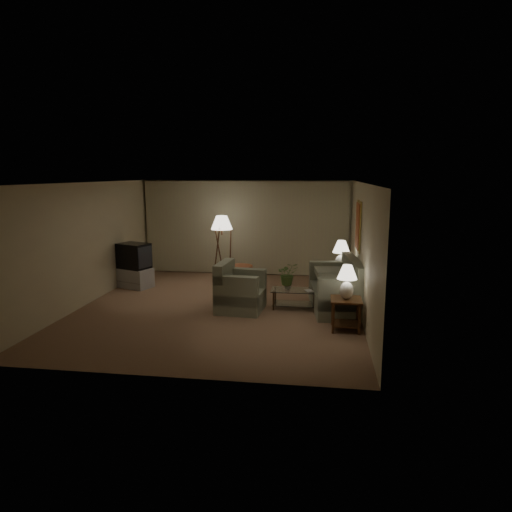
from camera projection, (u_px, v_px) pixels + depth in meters
The scene contains 16 objects.
ground at pixel (220, 307), 9.98m from camera, with size 7.00×7.00×0.00m, color #926B50.
room_shell at pixel (233, 221), 11.13m from camera, with size 6.04×7.02×2.72m.
sofa at pixel (336, 289), 9.82m from camera, with size 2.17×1.42×0.86m.
armchair at pixel (241, 292), 9.70m from camera, with size 1.13×1.09×0.82m.
side_table_near at pixel (346, 308), 8.48m from camera, with size 0.57×0.57×0.60m.
side_table_far at pixel (340, 278), 11.02m from camera, with size 0.53×0.45×0.60m.
table_lamp_near at pixel (347, 279), 8.38m from camera, with size 0.37×0.37×0.64m.
table_lamp_far at pixel (341, 253), 10.91m from camera, with size 0.41×0.41×0.72m.
coffee_table at pixel (294, 296), 9.87m from camera, with size 1.01×0.55×0.41m.
tv_cabinet at pixel (135, 278), 11.71m from camera, with size 0.99×0.81×0.50m, color #99999C.
crt_tv at pixel (134, 256), 11.61m from camera, with size 0.89×0.77×0.64m, color black.
floor_lamp at pixel (222, 247), 12.26m from camera, with size 0.58×0.58×1.78m.
ottoman at pixel (240, 274), 12.33m from camera, with size 0.66×0.66×0.44m, color #AE643B.
vase at pixel (288, 286), 9.85m from camera, with size 0.14×0.14×0.15m, color white.
flowers at pixel (288, 272), 9.79m from camera, with size 0.44×0.39×0.49m, color #507634.
book at pixel (306, 291), 9.71m from camera, with size 0.15×0.20×0.02m, color olive.
Camera 1 is at (2.14, -9.41, 2.89)m, focal length 32.00 mm.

